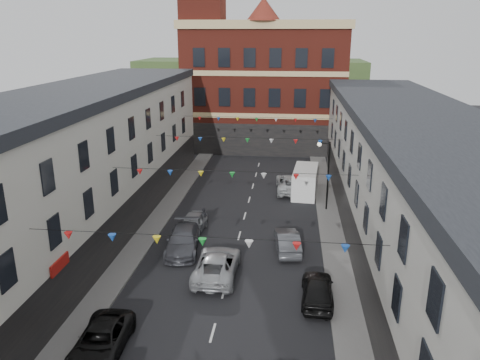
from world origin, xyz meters
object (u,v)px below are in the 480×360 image
at_px(car_left_e, 192,224).
at_px(pedestrian, 204,218).
at_px(car_left_c, 101,341).
at_px(car_right_f, 291,183).
at_px(car_right_e, 287,241).
at_px(white_van, 305,181).
at_px(moving_car, 217,264).
at_px(car_left_d, 183,240).
at_px(car_right_d, 317,289).
at_px(street_lamp, 326,167).

bearing_deg(car_left_e, pedestrian, 64.56).
relative_size(car_left_c, car_right_f, 0.84).
relative_size(car_left_c, car_right_e, 1.10).
bearing_deg(car_right_f, white_van, 154.37).
height_order(car_right_e, pedestrian, pedestrian).
bearing_deg(car_left_c, moving_car, 59.24).
bearing_deg(car_left_c, white_van, 65.02).
distance_m(car_left_c, car_left_d, 11.30).
height_order(car_left_c, car_right_d, car_right_d).
bearing_deg(moving_car, car_left_c, 61.71).
distance_m(street_lamp, car_right_e, 9.20).
xyz_separation_m(car_right_f, moving_car, (-4.42, -17.05, -0.02)).
xyz_separation_m(car_left_d, pedestrian, (0.67, 4.23, 0.01)).
xyz_separation_m(car_right_f, white_van, (1.36, -0.56, 0.42)).
height_order(street_lamp, car_right_e, street_lamp).
distance_m(car_right_f, pedestrian, 11.64).
bearing_deg(car_right_e, pedestrian, -34.94).
relative_size(car_right_e, pedestrian, 2.81).
relative_size(street_lamp, moving_car, 1.08).
bearing_deg(street_lamp, car_left_c, -119.78).
height_order(street_lamp, white_van, street_lamp).
bearing_deg(car_left_d, moving_car, -54.33).
bearing_deg(car_right_d, street_lamp, -93.10).
height_order(car_right_f, white_van, white_van).
bearing_deg(white_van, moving_car, -104.21).
xyz_separation_m(car_right_d, pedestrian, (-8.30, 9.77, 0.03)).
distance_m(street_lamp, car_left_d, 13.85).
bearing_deg(pedestrian, car_left_d, -94.44).
xyz_separation_m(car_right_d, moving_car, (-6.08, 2.29, 0.02)).
xyz_separation_m(street_lamp, moving_car, (-7.26, -12.14, -3.13)).
height_order(moving_car, pedestrian, pedestrian).
distance_m(car_right_e, moving_car, 5.90).
height_order(car_left_e, moving_car, moving_car).
xyz_separation_m(car_left_c, car_left_e, (1.36, 14.24, 0.06)).
height_order(moving_car, white_van, white_van).
xyz_separation_m(street_lamp, car_right_e, (-2.95, -8.11, -3.18)).
height_order(car_right_d, moving_car, moving_car).
relative_size(street_lamp, car_left_c, 1.25).
relative_size(car_left_d, car_right_d, 1.21).
height_order(car_left_c, car_left_e, car_left_e).
distance_m(street_lamp, car_right_d, 14.82).
distance_m(car_left_e, pedestrian, 1.39).
bearing_deg(car_right_f, car_left_e, 52.58).
relative_size(car_right_e, white_van, 0.80).
height_order(street_lamp, pedestrian, street_lamp).
bearing_deg(car_right_e, car_right_d, 98.58).
height_order(car_right_d, pedestrian, pedestrian).
relative_size(street_lamp, car_left_d, 1.13).
xyz_separation_m(car_right_e, moving_car, (-4.31, -4.04, 0.05)).
distance_m(car_left_e, white_van, 13.41).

